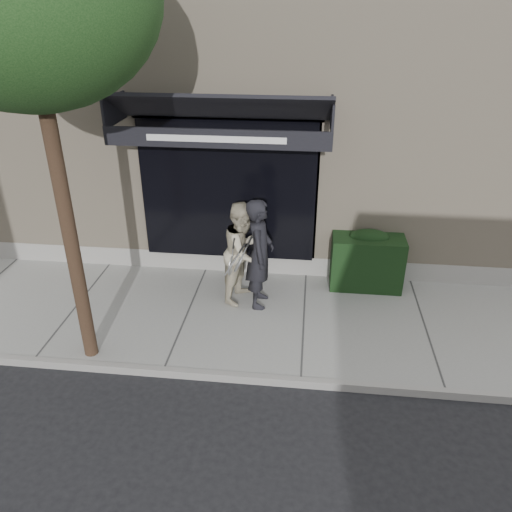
# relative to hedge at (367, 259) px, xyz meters

# --- Properties ---
(ground) EXTENTS (80.00, 80.00, 0.00)m
(ground) POSITION_rel_hedge_xyz_m (-1.10, -1.25, -0.66)
(ground) COLOR black
(ground) RESTS_ON ground
(sidewalk) EXTENTS (20.00, 3.00, 0.12)m
(sidewalk) POSITION_rel_hedge_xyz_m (-1.10, -1.25, -0.60)
(sidewalk) COLOR gray
(sidewalk) RESTS_ON ground
(curb) EXTENTS (20.00, 0.10, 0.14)m
(curb) POSITION_rel_hedge_xyz_m (-1.10, -2.80, -0.59)
(curb) COLOR gray
(curb) RESTS_ON ground
(building_facade) EXTENTS (14.30, 8.04, 5.64)m
(building_facade) POSITION_rel_hedge_xyz_m (-1.11, 3.71, 2.08)
(building_facade) COLOR #BFAD92
(building_facade) RESTS_ON ground
(hedge) EXTENTS (1.30, 0.70, 1.14)m
(hedge) POSITION_rel_hedge_xyz_m (0.00, 0.00, 0.00)
(hedge) COLOR black
(hedge) RESTS_ON sidewalk
(pedestrian_front) EXTENTS (0.80, 0.84, 1.95)m
(pedestrian_front) POSITION_rel_hedge_xyz_m (-1.90, -0.85, 0.44)
(pedestrian_front) COLOR black
(pedestrian_front) RESTS_ON sidewalk
(pedestrian_back) EXTENTS (0.95, 1.07, 1.82)m
(pedestrian_back) POSITION_rel_hedge_xyz_m (-2.20, -0.69, 0.37)
(pedestrian_back) COLOR #C2B79B
(pedestrian_back) RESTS_ON sidewalk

